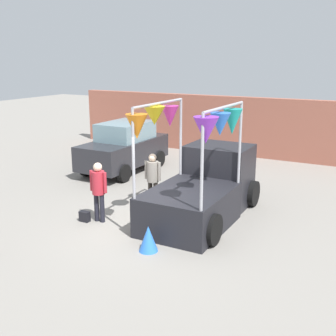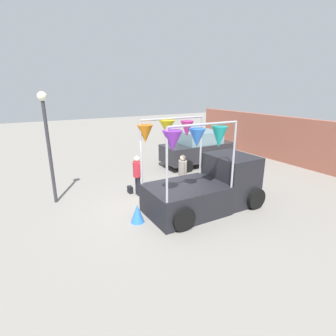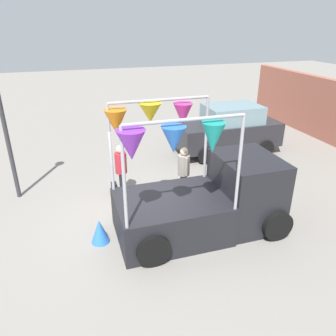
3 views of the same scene
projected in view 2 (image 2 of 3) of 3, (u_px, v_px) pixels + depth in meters
ground_plane at (160, 206)px, 9.62m from camera, size 60.00×60.00×0.00m
vendor_truck at (209, 183)px, 9.27m from camera, size 2.40×4.11×3.18m
parked_car at (198, 148)px, 14.46m from camera, size 1.88×4.00×1.88m
person_customer at (137, 172)px, 10.30m from camera, size 0.53×0.34×1.62m
person_vendor at (183, 170)px, 10.57m from camera, size 0.53×0.34×1.59m
handbag at (130, 190)px, 10.74m from camera, size 0.28×0.16×0.28m
street_lamp at (47, 133)px, 9.16m from camera, size 0.32×0.32×4.03m
brick_boundary_wall at (315, 145)px, 13.53m from camera, size 18.00×0.36×2.60m
folded_kite_bundle_azure at (137, 213)px, 8.35m from camera, size 0.45×0.45×0.60m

